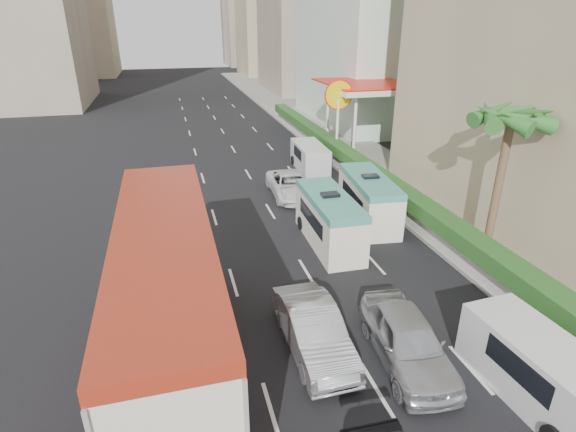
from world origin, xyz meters
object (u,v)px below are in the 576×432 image
object	(u,v)px
panel_van_near	(541,372)
panel_van_far	(310,157)
car_silver_lane_b	(404,360)
palm_tree	(498,190)
shell_station	(363,117)
van_asset	(290,196)
car_silver_lane_a	(313,349)
minibus_far	(369,199)
double_decker_bus	(171,308)
minibus_near	(329,220)

from	to	relation	value
panel_van_near	panel_van_far	distance (m)	22.45
car_silver_lane_b	palm_tree	world-z (taller)	palm_tree
panel_van_far	shell_station	world-z (taller)	shell_station
van_asset	panel_van_far	size ratio (longest dim) A/B	1.10
car_silver_lane_a	minibus_far	bearing A→B (deg)	55.83
car_silver_lane_a	double_decker_bus	bearing A→B (deg)	-178.15
minibus_far	car_silver_lane_b	bearing A→B (deg)	-101.69
car_silver_lane_b	shell_station	bearing A→B (deg)	75.38
double_decker_bus	panel_van_near	world-z (taller)	double_decker_bus
minibus_near	panel_van_near	bearing A→B (deg)	-76.10
panel_van_far	car_silver_lane_b	bearing A→B (deg)	-96.32
double_decker_bus	car_silver_lane_a	world-z (taller)	double_decker_bus
minibus_near	shell_station	bearing A→B (deg)	62.63
minibus_far	shell_station	world-z (taller)	shell_station
car_silver_lane_b	shell_station	size ratio (longest dim) A/B	0.60
minibus_near	minibus_far	world-z (taller)	minibus_far
car_silver_lane_a	minibus_near	world-z (taller)	minibus_near
minibus_near	minibus_far	xyz separation A→B (m)	(2.96, 1.99, 0.00)
minibus_far	palm_tree	distance (m)	6.70
van_asset	car_silver_lane_a	bearing A→B (deg)	-100.55
panel_van_far	shell_station	distance (m)	7.32
minibus_near	panel_van_far	bearing A→B (deg)	78.12
van_asset	shell_station	world-z (taller)	shell_station
car_silver_lane_a	van_asset	xyz separation A→B (m)	(3.04, 13.91, 0.00)
minibus_near	shell_station	distance (m)	17.86
double_decker_bus	palm_tree	bearing A→B (deg)	16.16
panel_van_near	shell_station	distance (m)	27.23
car_silver_lane_b	van_asset	xyz separation A→B (m)	(0.37, 15.20, 0.00)
double_decker_bus	car_silver_lane_a	distance (m)	5.02
palm_tree	minibus_near	bearing A→B (deg)	151.92
palm_tree	car_silver_lane_a	bearing A→B (deg)	-158.07
palm_tree	shell_station	size ratio (longest dim) A/B	0.80
minibus_far	panel_van_near	bearing A→B (deg)	-86.04
car_silver_lane_b	panel_van_far	distance (m)	20.34
car_silver_lane_b	minibus_far	size ratio (longest dim) A/B	0.86
van_asset	panel_van_near	xyz separation A→B (m)	(2.51, -17.58, 0.95)
car_silver_lane_b	palm_tree	bearing A→B (deg)	42.73
panel_van_near	van_asset	bearing A→B (deg)	94.34
panel_van_far	double_decker_bus	bearing A→B (deg)	-115.56
palm_tree	panel_van_near	bearing A→B (deg)	-117.66
minibus_near	minibus_far	bearing A→B (deg)	35.27
shell_station	minibus_near	bearing A→B (deg)	-118.68
panel_van_near	panel_van_far	world-z (taller)	panel_van_near
panel_van_near	panel_van_far	size ratio (longest dim) A/B	1.03
double_decker_bus	panel_van_far	size ratio (longest dim) A/B	2.38
car_silver_lane_a	car_silver_lane_b	bearing A→B (deg)	-26.37
double_decker_bus	van_asset	size ratio (longest dim) A/B	2.17
minibus_near	palm_tree	size ratio (longest dim) A/B	0.87
car_silver_lane_b	van_asset	world-z (taller)	car_silver_lane_b
car_silver_lane_a	car_silver_lane_b	distance (m)	2.97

